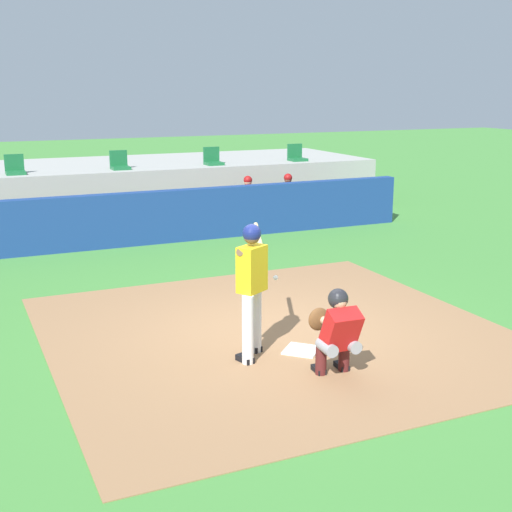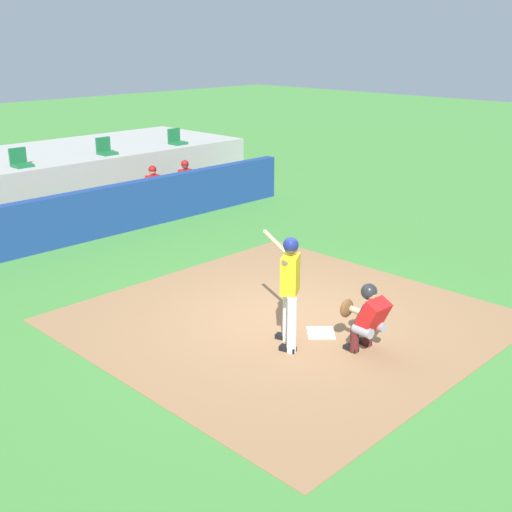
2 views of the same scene
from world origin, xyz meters
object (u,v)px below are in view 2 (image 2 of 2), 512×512
Objects in this scene: home_plate at (321,333)px; dugout_player_2 at (188,182)px; batter_at_plate at (289,285)px; catcher_crouched at (367,315)px; stadium_seat_2 at (20,161)px; stadium_seat_4 at (176,140)px; stadium_seat_3 at (106,150)px; dugout_player_1 at (156,189)px.

dugout_player_2 is at bearing 64.06° from home_plate.
batter_at_plate is (-0.68, 0.10, 1.01)m from home_plate.
dugout_player_2 reaches higher than catcher_crouched.
stadium_seat_4 is (5.20, 0.00, 0.00)m from stadium_seat_2.
home_plate is at bearing -8.35° from batter_at_plate.
stadium_seat_4 reaches higher than catcher_crouched.
stadium_seat_3 is (2.60, 0.00, 0.00)m from stadium_seat_2.
home_plate is 0.22× the size of catcher_crouched.
batter_at_plate is 1.39× the size of dugout_player_1.
catcher_crouched is at bearing -89.69° from home_plate.
batter_at_plate is at bearing -120.28° from stadium_seat_4.
batter_at_plate is at bearing -108.05° from stadium_seat_3.
dugout_player_2 is (1.14, 0.00, 0.00)m from dugout_player_1.
catcher_crouched is 11.39m from stadium_seat_3.
dugout_player_1 is (2.82, 8.14, 0.65)m from home_plate.
stadium_seat_2 and stadium_seat_3 have the same top height.
dugout_player_1 is 2.71× the size of stadium_seat_4.
catcher_crouched is 4.22× the size of stadium_seat_3.
catcher_crouched is at bearing -113.68° from dugout_player_2.
stadium_seat_4 reaches higher than batter_at_plate.
stadium_seat_2 is (-2.82, 2.03, 0.86)m from dugout_player_1.
home_plate is at bearing -117.06° from stadium_seat_4.
batter_at_plate reaches higher than catcher_crouched.
stadium_seat_2 is at bearing 144.19° from dugout_player_1.
stadium_seat_4 is at bearing 0.00° from stadium_seat_2.
dugout_player_1 is 2.22m from stadium_seat_3.
batter_at_plate is at bearing -93.89° from stadium_seat_2.
home_plate is 8.64m from dugout_player_1.
dugout_player_1 is 1.14m from dugout_player_2.
dugout_player_1 is 3.25m from stadium_seat_4.
dugout_player_1 is at bearing 72.67° from catcher_crouched.
stadium_seat_3 reaches higher than batter_at_plate.
stadium_seat_2 reaches higher than batter_at_plate.
stadium_seat_4 is (5.20, 11.06, 0.93)m from catcher_crouched.
catcher_crouched is at bearing -115.17° from stadium_seat_4.
dugout_player_2 is at bearing 0.00° from dugout_player_1.
dugout_player_1 is at bearing 70.90° from home_plate.
catcher_crouched is 4.22× the size of stadium_seat_4.
home_plate is 0.92× the size of stadium_seat_2.
stadium_seat_4 is (5.88, 10.08, 0.50)m from batter_at_plate.
home_plate is 10.61m from stadium_seat_3.
stadium_seat_3 is (2.60, 10.18, 1.51)m from home_plate.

